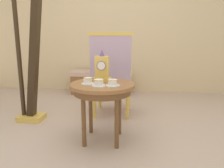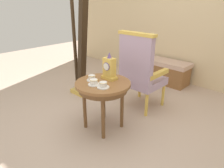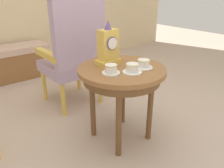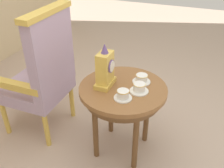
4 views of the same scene
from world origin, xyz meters
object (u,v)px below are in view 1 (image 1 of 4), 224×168
Objects in this scene: side_table at (102,91)px; window_bench at (100,82)px; teacup_left at (88,81)px; harp at (30,64)px; armchair at (112,74)px; teacup_right at (99,83)px; mantel_clock at (102,68)px; teacup_center at (113,83)px.

side_table reaches higher than window_bench.
harp reaches higher than teacup_left.
teacup_left is (-0.14, -0.05, 0.11)m from side_table.
harp is (-1.01, -0.26, 0.16)m from armchair.
armchair is (0.15, 0.77, -0.06)m from teacup_left.
armchair is (0.01, 0.72, 0.05)m from side_table.
mantel_clock is at bearing 91.83° from teacup_right.
armchair is 1.06m from harp.
teacup_center is 0.12× the size of window_bench.
side_table is 1.99m from window_bench.
teacup_left is at bearing -30.54° from harp.
armchair is at bearing 89.04° from side_table.
harp is at bearing 149.46° from teacup_left.
harp is at bearing 161.58° from mantel_clock.
harp reaches higher than teacup_right.
teacup_center is 1.26m from harp.
mantel_clock is at bearing 99.70° from side_table.
teacup_center is at bearing -13.12° from teacup_left.
side_table is 0.73m from armchair.
window_bench is at bearing 99.24° from teacup_right.
teacup_right is 0.12× the size of window_bench.
mantel_clock is at bearing -18.42° from harp.
harp is 1.66× the size of window_bench.
side_table is 5.17× the size of teacup_left.
window_bench is at bearing 66.19° from harp.
side_table is 0.36× the size of harp.
harp is (-1.12, 0.57, 0.10)m from teacup_center.
mantel_clock is 1.03m from harp.
teacup_center is at bearing -59.83° from mantel_clock.
armchair is at bearing 88.21° from teacup_right.
teacup_center is at bearing -42.62° from side_table.
teacup_right is 0.41× the size of mantel_clock.
teacup_right is at bearing -171.50° from teacup_center.
side_table is 0.58× the size of armchair.
armchair is at bearing -73.33° from window_bench.
armchair is at bearing 86.60° from mantel_clock.
harp reaches higher than side_table.
teacup_center is 0.30m from mantel_clock.
teacup_right is at bearing -88.17° from mantel_clock.
side_table is 0.60× the size of window_bench.
teacup_left is 1.00m from harp.
teacup_left is 0.38× the size of mantel_clock.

